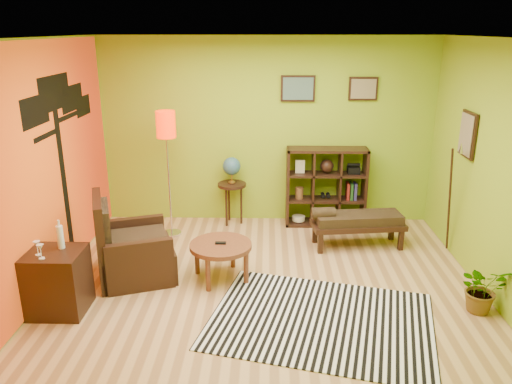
{
  "coord_description": "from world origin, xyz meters",
  "views": [
    {
      "loc": [
        0.01,
        -5.18,
        2.89
      ],
      "look_at": [
        -0.12,
        0.4,
        1.05
      ],
      "focal_mm": 35.0,
      "sensor_mm": 36.0,
      "label": 1
    }
  ],
  "objects_px": {
    "armchair": "(131,253)",
    "globe_table": "(232,174)",
    "bench": "(356,221)",
    "potted_plant": "(481,293)",
    "floor_lamp": "(166,136)",
    "cube_shelf": "(327,187)",
    "side_cabinet": "(57,281)",
    "coffee_table": "(221,249)"
  },
  "relations": [
    {
      "from": "armchair",
      "to": "globe_table",
      "type": "relative_size",
      "value": 1.04
    },
    {
      "from": "bench",
      "to": "potted_plant",
      "type": "bearing_deg",
      "value": -56.88
    },
    {
      "from": "bench",
      "to": "globe_table",
      "type": "bearing_deg",
      "value": 154.97
    },
    {
      "from": "globe_table",
      "to": "bench",
      "type": "bearing_deg",
      "value": -25.03
    },
    {
      "from": "floor_lamp",
      "to": "cube_shelf",
      "type": "xyz_separation_m",
      "value": [
        2.3,
        0.46,
        -0.87
      ]
    },
    {
      "from": "floor_lamp",
      "to": "globe_table",
      "type": "height_order",
      "value": "floor_lamp"
    },
    {
      "from": "floor_lamp",
      "to": "globe_table",
      "type": "distance_m",
      "value": 1.19
    },
    {
      "from": "armchair",
      "to": "bench",
      "type": "height_order",
      "value": "armchair"
    },
    {
      "from": "cube_shelf",
      "to": "armchair",
      "type": "bearing_deg",
      "value": -145.02
    },
    {
      "from": "side_cabinet",
      "to": "potted_plant",
      "type": "bearing_deg",
      "value": 1.28
    },
    {
      "from": "coffee_table",
      "to": "potted_plant",
      "type": "distance_m",
      "value": 2.92
    },
    {
      "from": "coffee_table",
      "to": "armchair",
      "type": "relative_size",
      "value": 0.68
    },
    {
      "from": "floor_lamp",
      "to": "coffee_table",
      "type": "bearing_deg",
      "value": -57.53
    },
    {
      "from": "side_cabinet",
      "to": "floor_lamp",
      "type": "xyz_separation_m",
      "value": [
        0.81,
        2.1,
        1.12
      ]
    },
    {
      "from": "side_cabinet",
      "to": "bench",
      "type": "relative_size",
      "value": 0.76
    },
    {
      "from": "globe_table",
      "to": "cube_shelf",
      "type": "distance_m",
      "value": 1.45
    },
    {
      "from": "floor_lamp",
      "to": "potted_plant",
      "type": "distance_m",
      "value": 4.38
    },
    {
      "from": "potted_plant",
      "to": "coffee_table",
      "type": "bearing_deg",
      "value": 166.86
    },
    {
      "from": "potted_plant",
      "to": "bench",
      "type": "bearing_deg",
      "value": 123.12
    },
    {
      "from": "globe_table",
      "to": "side_cabinet",
      "type": "bearing_deg",
      "value": -123.13
    },
    {
      "from": "side_cabinet",
      "to": "globe_table",
      "type": "relative_size",
      "value": 0.95
    },
    {
      "from": "bench",
      "to": "potted_plant",
      "type": "distance_m",
      "value": 1.97
    },
    {
      "from": "cube_shelf",
      "to": "bench",
      "type": "distance_m",
      "value": 0.9
    },
    {
      "from": "coffee_table",
      "to": "side_cabinet",
      "type": "height_order",
      "value": "side_cabinet"
    },
    {
      "from": "armchair",
      "to": "potted_plant",
      "type": "relative_size",
      "value": 2.06
    },
    {
      "from": "coffee_table",
      "to": "cube_shelf",
      "type": "relative_size",
      "value": 0.62
    },
    {
      "from": "side_cabinet",
      "to": "potted_plant",
      "type": "distance_m",
      "value": 4.5
    },
    {
      "from": "coffee_table",
      "to": "potted_plant",
      "type": "bearing_deg",
      "value": -13.14
    },
    {
      "from": "coffee_table",
      "to": "side_cabinet",
      "type": "xyz_separation_m",
      "value": [
        -1.66,
        -0.76,
        -0.04
      ]
    },
    {
      "from": "cube_shelf",
      "to": "floor_lamp",
      "type": "bearing_deg",
      "value": -168.65
    },
    {
      "from": "floor_lamp",
      "to": "cube_shelf",
      "type": "relative_size",
      "value": 1.52
    },
    {
      "from": "globe_table",
      "to": "bench",
      "type": "distance_m",
      "value": 1.98
    },
    {
      "from": "bench",
      "to": "floor_lamp",
      "type": "bearing_deg",
      "value": 172.27
    },
    {
      "from": "side_cabinet",
      "to": "floor_lamp",
      "type": "relative_size",
      "value": 0.55
    },
    {
      "from": "floor_lamp",
      "to": "potted_plant",
      "type": "xyz_separation_m",
      "value": [
        3.69,
        -2.0,
        -1.27
      ]
    },
    {
      "from": "coffee_table",
      "to": "floor_lamp",
      "type": "relative_size",
      "value": 0.41
    },
    {
      "from": "cube_shelf",
      "to": "globe_table",
      "type": "bearing_deg",
      "value": 179.92
    },
    {
      "from": "armchair",
      "to": "side_cabinet",
      "type": "relative_size",
      "value": 1.09
    },
    {
      "from": "coffee_table",
      "to": "bench",
      "type": "bearing_deg",
      "value": 29.1
    },
    {
      "from": "side_cabinet",
      "to": "potted_plant",
      "type": "xyz_separation_m",
      "value": [
        4.5,
        0.1,
        -0.14
      ]
    },
    {
      "from": "coffee_table",
      "to": "globe_table",
      "type": "xyz_separation_m",
      "value": [
        0.01,
        1.8,
        0.41
      ]
    },
    {
      "from": "globe_table",
      "to": "cube_shelf",
      "type": "xyz_separation_m",
      "value": [
        1.44,
        -0.0,
        -0.2
      ]
    }
  ]
}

